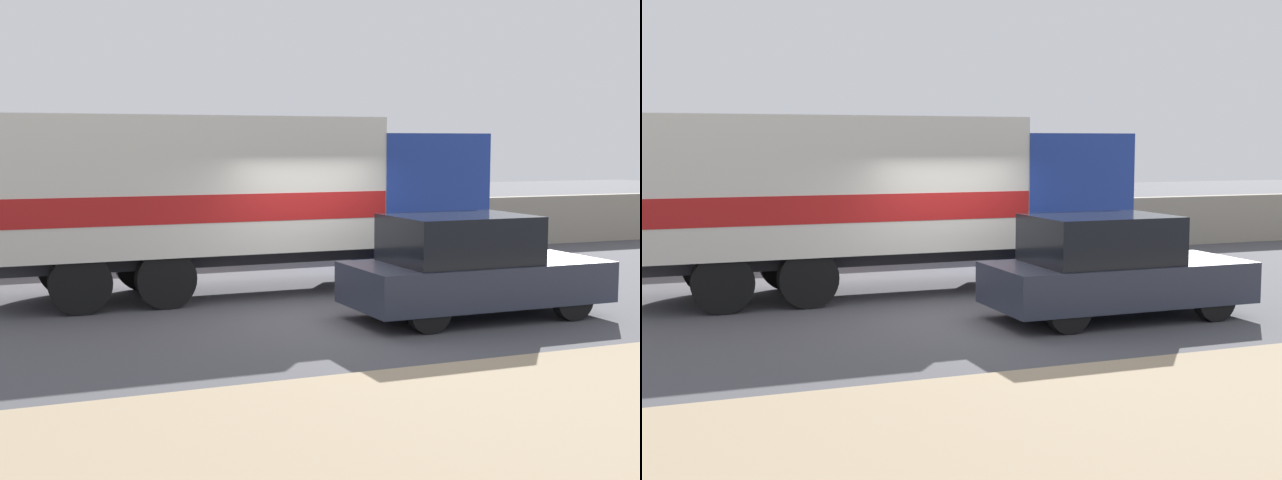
{
  "view_description": "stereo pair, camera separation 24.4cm",
  "coord_description": "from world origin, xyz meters",
  "views": [
    {
      "loc": [
        -5.54,
        -12.68,
        2.72
      ],
      "look_at": [
        0.01,
        0.89,
        1.12
      ],
      "focal_mm": 50.0,
      "sensor_mm": 36.0,
      "label": 1
    },
    {
      "loc": [
        -5.31,
        -12.77,
        2.72
      ],
      "look_at": [
        0.01,
        0.89,
        1.12
      ],
      "focal_mm": 50.0,
      "sensor_mm": 36.0,
      "label": 2
    }
  ],
  "objects": [
    {
      "name": "stone_wall_backdrop",
      "position": [
        0.0,
        7.23,
        0.65
      ],
      "size": [
        60.0,
        0.35,
        1.29
      ],
      "color": "#A39984",
      "rests_on": "ground_plane"
    },
    {
      "name": "car_hatchback",
      "position": [
        1.8,
        -0.89,
        0.79
      ],
      "size": [
        4.06,
        1.75,
        1.62
      ],
      "color": "#282D3D",
      "rests_on": "ground_plane"
    },
    {
      "name": "box_truck",
      "position": [
        -0.94,
        2.68,
        1.81
      ],
      "size": [
        9.01,
        2.39,
        3.17
      ],
      "color": "navy",
      "rests_on": "ground_plane"
    },
    {
      "name": "ground_plane",
      "position": [
        0.0,
        0.0,
        0.0
      ],
      "size": [
        80.0,
        80.0,
        0.0
      ],
      "primitive_type": "plane",
      "color": "#47474C"
    },
    {
      "name": "dirt_shoulder_foreground",
      "position": [
        0.0,
        -5.6,
        0.02
      ],
      "size": [
        60.0,
        4.44,
        0.04
      ],
      "color": "#9E896B",
      "rests_on": "ground_plane"
    }
  ]
}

